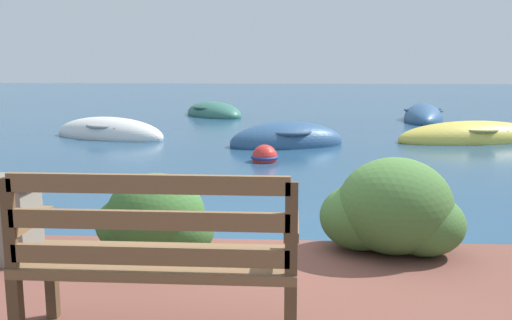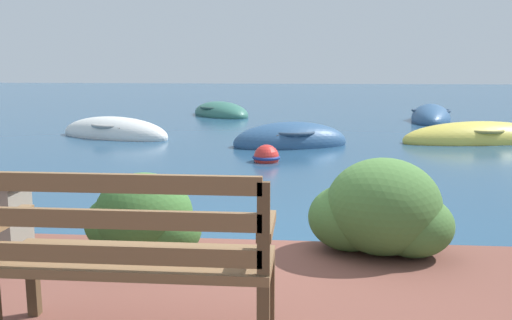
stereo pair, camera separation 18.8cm
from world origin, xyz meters
name	(u,v)px [view 2 (the right image)]	position (x,y,z in m)	size (l,w,h in m)	color
ground_plane	(256,265)	(0.00, 0.00, 0.00)	(80.00, 80.00, 0.00)	navy
park_bench	(133,253)	(-0.47, -1.78, 0.70)	(1.43, 0.48, 0.93)	brown
hedge_clump_left	(143,219)	(-0.82, -0.42, 0.49)	(0.92, 0.66, 0.63)	#38662D
hedge_clump_centre	(381,212)	(0.97, -0.25, 0.54)	(1.08, 0.78, 0.74)	#426B33
rowboat_nearest	(290,142)	(0.08, 6.87, 0.07)	(2.58, 1.82, 0.84)	#2D517A
rowboat_mid	(479,139)	(4.00, 7.72, 0.06)	(3.47, 1.74, 0.76)	#DBC64C
rowboat_far	(115,134)	(-3.88, 7.84, 0.07)	(2.98, 1.94, 0.80)	silver
rowboat_outer	(431,118)	(3.95, 12.21, 0.07)	(1.65, 3.30, 0.82)	#2D517A
rowboat_distant	(221,114)	(-2.28, 13.16, 0.07)	(2.57, 2.81, 0.77)	#336B5B
mooring_buoy	(266,157)	(-0.26, 4.97, 0.08)	(0.47, 0.47, 0.43)	red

